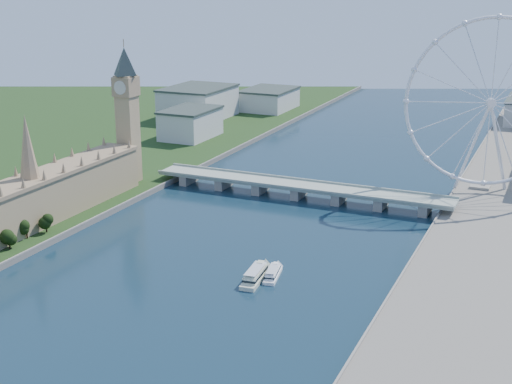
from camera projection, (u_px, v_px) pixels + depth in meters
The scene contains 7 objects.
parliament_range at pixel (32, 201), 441.61m from camera, with size 24.00×200.00×70.00m.
big_ben at pixel (126, 98), 522.05m from camera, with size 20.02×20.02×110.00m.
westminster_bridge at pixel (299, 188), 509.17m from camera, with size 220.00×22.00×9.50m.
london_eye at pixel (491, 104), 493.11m from camera, with size 113.60×39.12×124.30m.
city_skyline at pixel (426, 116), 718.43m from camera, with size 505.00×280.00×32.00m.
tour_boat_near at pixel (255, 280), 371.91m from camera, with size 8.32×32.43×7.19m, color beige, non-canonical shape.
tour_boat_far at pixel (273, 277), 375.82m from camera, with size 6.46×25.49×5.59m, color white, non-canonical shape.
Camera 1 is at (169.38, -158.49, 152.60)m, focal length 50.00 mm.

